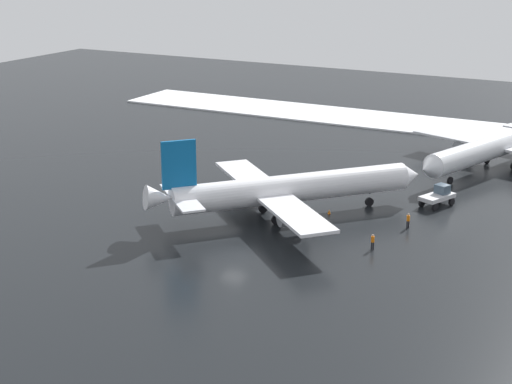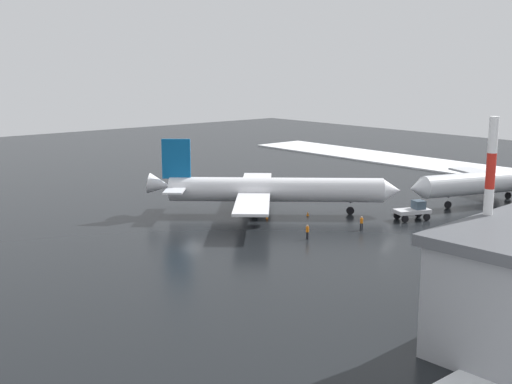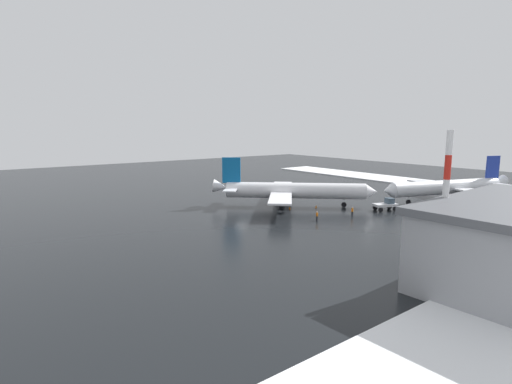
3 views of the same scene
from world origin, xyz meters
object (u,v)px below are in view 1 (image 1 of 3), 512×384
ground_crew_by_nose_gear (408,220)px  ground_crew_mid_apron (373,241)px  pushback_tug (439,195)px  traffic_cone_mid_line (293,223)px  airplane_foreground_jet (494,147)px  traffic_cone_near_nose (329,212)px  airplane_far_rear (286,189)px

ground_crew_by_nose_gear → ground_crew_mid_apron: same height
pushback_tug → traffic_cone_mid_line: bearing=160.9°
ground_crew_by_nose_gear → ground_crew_mid_apron: (-8.00, 1.30, 0.00)m
airplane_foreground_jet → pushback_tug: bearing=11.4°
traffic_cone_near_nose → traffic_cone_mid_line: bearing=158.5°
traffic_cone_mid_line → ground_crew_by_nose_gear: bearing=-66.6°
airplane_far_rear → pushback_tug: (12.18, -14.62, -2.07)m
airplane_foreground_jet → traffic_cone_mid_line: 37.08m
ground_crew_mid_apron → traffic_cone_near_nose: bearing=-128.1°
airplane_far_rear → pushback_tug: size_ratio=5.42×
pushback_tug → traffic_cone_near_nose: bearing=152.8°
airplane_far_rear → ground_crew_by_nose_gear: size_ratio=16.12×
ground_crew_by_nose_gear → traffic_cone_near_nose: 9.65m
airplane_foreground_jet → ground_crew_by_nose_gear: size_ratio=18.93×
ground_crew_mid_apron → ground_crew_by_nose_gear: bearing=177.7°
airplane_far_rear → airplane_foreground_jet: 35.83m
traffic_cone_near_nose → traffic_cone_mid_line: 5.81m
airplane_far_rear → ground_crew_by_nose_gear: 14.25m
pushback_tug → airplane_foreground_jet: bearing=14.6°
pushback_tug → ground_crew_by_nose_gear: 9.40m
pushback_tug → traffic_cone_mid_line: size_ratio=9.25×
ground_crew_mid_apron → airplane_far_rear: bearing=-105.6°
airplane_far_rear → pushback_tug: airplane_far_rear is taller
pushback_tug → traffic_cone_mid_line: pushback_tug is taller
airplane_far_rear → traffic_cone_mid_line: airplane_far_rear is taller
ground_crew_mid_apron → traffic_cone_mid_line: ground_crew_mid_apron is taller
airplane_foreground_jet → traffic_cone_near_nose: bearing=-5.8°
airplane_far_rear → ground_crew_mid_apron: size_ratio=16.12×
ground_crew_by_nose_gear → traffic_cone_near_nose: size_ratio=3.11×
pushback_tug → traffic_cone_near_nose: (-9.03, 10.48, -1.01)m
ground_crew_by_nose_gear → traffic_cone_near_nose: (0.33, 9.62, -0.70)m
airplane_foreground_jet → ground_crew_by_nose_gear: bearing=12.1°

